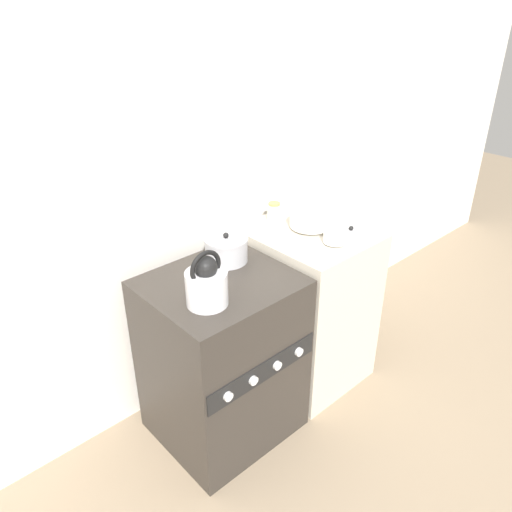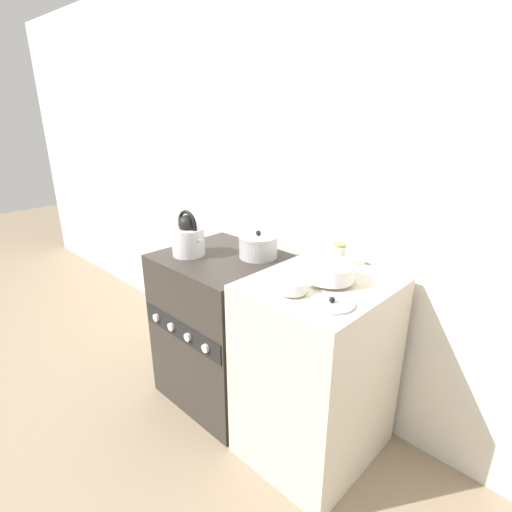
{
  "view_description": "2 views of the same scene",
  "coord_description": "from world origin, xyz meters",
  "px_view_note": "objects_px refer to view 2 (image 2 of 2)",
  "views": [
    {
      "loc": [
        -1.2,
        -1.26,
        2.09
      ],
      "look_at": [
        0.23,
        0.3,
        0.95
      ],
      "focal_mm": 35.0,
      "sensor_mm": 36.0,
      "label": 1
    },
    {
      "loc": [
        1.56,
        -1.04,
        1.67
      ],
      "look_at": [
        0.25,
        0.32,
        0.96
      ],
      "focal_mm": 28.0,
      "sensor_mm": 36.0,
      "label": 2
    }
  ],
  "objects_px": {
    "stove": "(224,328)",
    "storage_jar": "(339,255)",
    "cooking_pot": "(258,246)",
    "enamel_bowl": "(330,272)",
    "kettle": "(188,238)",
    "small_ceramic_bowl": "(293,286)",
    "loose_pot_lid": "(332,303)"
  },
  "relations": [
    {
      "from": "stove",
      "to": "storage_jar",
      "type": "xyz_separation_m",
      "value": [
        0.59,
        0.25,
        0.54
      ]
    },
    {
      "from": "cooking_pot",
      "to": "enamel_bowl",
      "type": "relative_size",
      "value": 0.98
    },
    {
      "from": "cooking_pot",
      "to": "enamel_bowl",
      "type": "bearing_deg",
      "value": -8.87
    },
    {
      "from": "kettle",
      "to": "cooking_pot",
      "type": "distance_m",
      "value": 0.39
    },
    {
      "from": "small_ceramic_bowl",
      "to": "storage_jar",
      "type": "distance_m",
      "value": 0.4
    },
    {
      "from": "kettle",
      "to": "enamel_bowl",
      "type": "xyz_separation_m",
      "value": [
        0.82,
        0.16,
        -0.01
      ]
    },
    {
      "from": "enamel_bowl",
      "to": "small_ceramic_bowl",
      "type": "distance_m",
      "value": 0.21
    },
    {
      "from": "cooking_pot",
      "to": "enamel_bowl",
      "type": "height_order",
      "value": "cooking_pot"
    },
    {
      "from": "kettle",
      "to": "small_ceramic_bowl",
      "type": "distance_m",
      "value": 0.78
    },
    {
      "from": "stove",
      "to": "loose_pot_lid",
      "type": "relative_size",
      "value": 5.0
    },
    {
      "from": "stove",
      "to": "enamel_bowl",
      "type": "relative_size",
      "value": 4.15
    },
    {
      "from": "storage_jar",
      "to": "small_ceramic_bowl",
      "type": "bearing_deg",
      "value": -84.38
    },
    {
      "from": "cooking_pot",
      "to": "kettle",
      "type": "bearing_deg",
      "value": -141.42
    },
    {
      "from": "stove",
      "to": "cooking_pot",
      "type": "xyz_separation_m",
      "value": [
        0.15,
        0.13,
        0.51
      ]
    },
    {
      "from": "stove",
      "to": "loose_pot_lid",
      "type": "distance_m",
      "value": 0.95
    },
    {
      "from": "stove",
      "to": "loose_pot_lid",
      "type": "xyz_separation_m",
      "value": [
        0.8,
        -0.12,
        0.49
      ]
    },
    {
      "from": "enamel_bowl",
      "to": "storage_jar",
      "type": "height_order",
      "value": "storage_jar"
    },
    {
      "from": "kettle",
      "to": "loose_pot_lid",
      "type": "height_order",
      "value": "kettle"
    },
    {
      "from": "stove",
      "to": "cooking_pot",
      "type": "bearing_deg",
      "value": 41.28
    },
    {
      "from": "enamel_bowl",
      "to": "small_ceramic_bowl",
      "type": "height_order",
      "value": "enamel_bowl"
    },
    {
      "from": "kettle",
      "to": "cooking_pot",
      "type": "relative_size",
      "value": 1.18
    },
    {
      "from": "cooking_pot",
      "to": "small_ceramic_bowl",
      "type": "relative_size",
      "value": 1.83
    },
    {
      "from": "storage_jar",
      "to": "loose_pot_lid",
      "type": "bearing_deg",
      "value": -59.99
    },
    {
      "from": "cooking_pot",
      "to": "small_ceramic_bowl",
      "type": "bearing_deg",
      "value": -31.3
    },
    {
      "from": "stove",
      "to": "storage_jar",
      "type": "distance_m",
      "value": 0.84
    },
    {
      "from": "kettle",
      "to": "enamel_bowl",
      "type": "height_order",
      "value": "kettle"
    },
    {
      "from": "cooking_pot",
      "to": "loose_pot_lid",
      "type": "xyz_separation_m",
      "value": [
        0.65,
        -0.26,
        -0.02
      ]
    },
    {
      "from": "small_ceramic_bowl",
      "to": "cooking_pot",
      "type": "bearing_deg",
      "value": 148.7
    },
    {
      "from": "loose_pot_lid",
      "to": "stove",
      "type": "bearing_deg",
      "value": 171.19
    },
    {
      "from": "stove",
      "to": "kettle",
      "type": "distance_m",
      "value": 0.58
    },
    {
      "from": "storage_jar",
      "to": "stove",
      "type": "bearing_deg",
      "value": -157.21
    },
    {
      "from": "stove",
      "to": "cooking_pot",
      "type": "relative_size",
      "value": 4.21
    }
  ]
}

